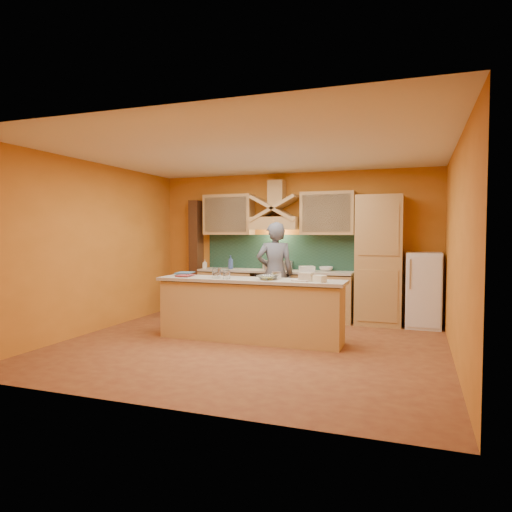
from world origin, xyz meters
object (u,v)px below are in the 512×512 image
(fridge, at_px, (424,290))
(mixing_bowl, at_px, (267,277))
(person, at_px, (275,273))
(kitchen_scale, at_px, (276,276))
(stove, at_px, (274,294))

(fridge, distance_m, mixing_bowl, 2.97)
(fridge, bearing_deg, person, -167.31)
(fridge, height_order, mixing_bowl, fridge)
(kitchen_scale, bearing_deg, stove, 129.89)
(stove, height_order, mixing_bowl, mixing_bowl)
(kitchen_scale, relative_size, mixing_bowl, 0.37)
(stove, distance_m, person, 0.76)
(fridge, bearing_deg, stove, 180.00)
(kitchen_scale, height_order, mixing_bowl, kitchen_scale)
(mixing_bowl, bearing_deg, kitchen_scale, 62.72)
(stove, relative_size, person, 0.49)
(fridge, xyz_separation_m, person, (-2.52, -0.57, 0.26))
(fridge, distance_m, kitchen_scale, 2.80)
(stove, bearing_deg, kitchen_scale, -71.93)
(person, relative_size, kitchen_scale, 17.27)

